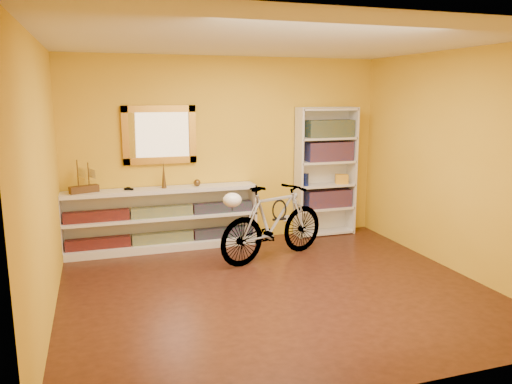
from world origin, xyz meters
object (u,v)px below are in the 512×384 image
object	(u,v)px
bookcase	(326,172)
bicycle	(273,222)
helmet	(232,200)
console_unit	(162,219)

from	to	relation	value
bookcase	bicycle	size ratio (longest dim) A/B	1.15
bicycle	helmet	distance (m)	0.73
helmet	bookcase	bearing A→B (deg)	31.63
bookcase	bicycle	xyz separation A→B (m)	(-1.13, -0.86, -0.46)
console_unit	helmet	bearing A→B (deg)	-55.87
console_unit	bicycle	world-z (taller)	bicycle
console_unit	helmet	world-z (taller)	helmet
bicycle	bookcase	bearing A→B (deg)	-72.05
helmet	bicycle	bearing A→B (deg)	19.19
console_unit	helmet	size ratio (longest dim) A/B	11.47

